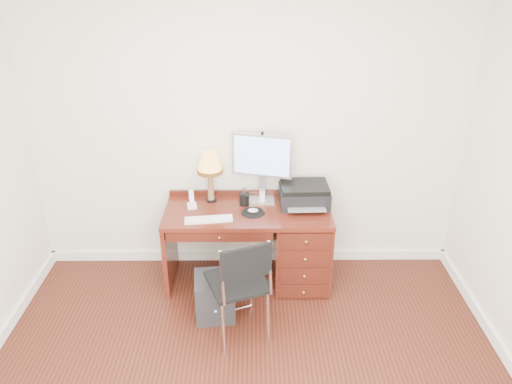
{
  "coord_description": "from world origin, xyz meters",
  "views": [
    {
      "loc": [
        0.05,
        -2.57,
        2.86
      ],
      "look_at": [
        0.07,
        1.2,
        1.03
      ],
      "focal_mm": 35.0,
      "sensor_mm": 36.0,
      "label": 1
    }
  ],
  "objects_px": {
    "printer": "(304,195)",
    "phone": "(192,203)",
    "equipment_box": "(215,296)",
    "desk": "(282,242)",
    "chair": "(237,280)",
    "monitor": "(261,159)",
    "leg_lamp": "(210,166)"
  },
  "relations": [
    {
      "from": "printer",
      "to": "phone",
      "type": "xyz_separation_m",
      "value": [
        -1.02,
        -0.07,
        -0.05
      ]
    },
    {
      "from": "phone",
      "to": "equipment_box",
      "type": "bearing_deg",
      "value": -80.89
    },
    {
      "from": "desk",
      "to": "chair",
      "type": "relative_size",
      "value": 1.6
    },
    {
      "from": "desk",
      "to": "equipment_box",
      "type": "bearing_deg",
      "value": -139.09
    },
    {
      "from": "desk",
      "to": "equipment_box",
      "type": "height_order",
      "value": "desk"
    },
    {
      "from": "monitor",
      "to": "printer",
      "type": "relative_size",
      "value": 1.4
    },
    {
      "from": "desk",
      "to": "phone",
      "type": "bearing_deg",
      "value": 176.63
    },
    {
      "from": "leg_lamp",
      "to": "phone",
      "type": "xyz_separation_m",
      "value": [
        -0.16,
        -0.14,
        -0.31
      ]
    },
    {
      "from": "monitor",
      "to": "chair",
      "type": "bearing_deg",
      "value": -86.5
    },
    {
      "from": "desk",
      "to": "printer",
      "type": "height_order",
      "value": "printer"
    },
    {
      "from": "desk",
      "to": "equipment_box",
      "type": "xyz_separation_m",
      "value": [
        -0.6,
        -0.52,
        -0.22
      ]
    },
    {
      "from": "desk",
      "to": "leg_lamp",
      "type": "relative_size",
      "value": 3.08
    },
    {
      "from": "printer",
      "to": "phone",
      "type": "distance_m",
      "value": 1.03
    },
    {
      "from": "leg_lamp",
      "to": "phone",
      "type": "bearing_deg",
      "value": -140.05
    },
    {
      "from": "leg_lamp",
      "to": "chair",
      "type": "relative_size",
      "value": 0.52
    },
    {
      "from": "monitor",
      "to": "phone",
      "type": "xyz_separation_m",
      "value": [
        -0.63,
        -0.17,
        -0.35
      ]
    },
    {
      "from": "leg_lamp",
      "to": "printer",
      "type": "bearing_deg",
      "value": -4.76
    },
    {
      "from": "leg_lamp",
      "to": "phone",
      "type": "height_order",
      "value": "leg_lamp"
    },
    {
      "from": "monitor",
      "to": "equipment_box",
      "type": "bearing_deg",
      "value": -104.07
    },
    {
      "from": "monitor",
      "to": "chair",
      "type": "height_order",
      "value": "monitor"
    },
    {
      "from": "desk",
      "to": "equipment_box",
      "type": "relative_size",
      "value": 3.89
    },
    {
      "from": "leg_lamp",
      "to": "equipment_box",
      "type": "bearing_deg",
      "value": -85.13
    },
    {
      "from": "chair",
      "to": "equipment_box",
      "type": "height_order",
      "value": "chair"
    },
    {
      "from": "leg_lamp",
      "to": "equipment_box",
      "type": "relative_size",
      "value": 1.26
    },
    {
      "from": "leg_lamp",
      "to": "chair",
      "type": "height_order",
      "value": "leg_lamp"
    },
    {
      "from": "printer",
      "to": "leg_lamp",
      "type": "height_order",
      "value": "leg_lamp"
    },
    {
      "from": "phone",
      "to": "chair",
      "type": "xyz_separation_m",
      "value": [
        0.43,
        -0.85,
        -0.24
      ]
    },
    {
      "from": "monitor",
      "to": "chair",
      "type": "distance_m",
      "value": 1.2
    },
    {
      "from": "equipment_box",
      "to": "monitor",
      "type": "bearing_deg",
      "value": 55.44
    },
    {
      "from": "monitor",
      "to": "phone",
      "type": "distance_m",
      "value": 0.74
    },
    {
      "from": "leg_lamp",
      "to": "chair",
      "type": "distance_m",
      "value": 1.16
    },
    {
      "from": "printer",
      "to": "phone",
      "type": "height_order",
      "value": "printer"
    }
  ]
}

